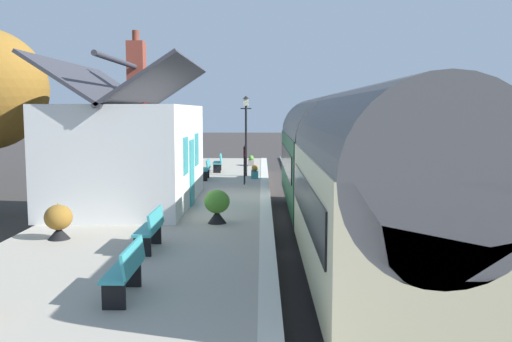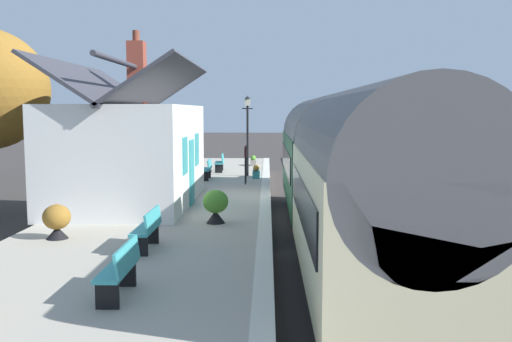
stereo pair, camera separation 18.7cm
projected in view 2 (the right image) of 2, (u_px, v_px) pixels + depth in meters
The scene contains 19 objects.
ground_plane at pixel (298, 219), 20.04m from camera, with size 160.00×160.00×0.00m, color #383330.
platform at pixel (182, 207), 20.08m from camera, with size 32.00×6.32×0.82m, color #A39B8C.
platform_edge_coping at pixel (266, 196), 19.98m from camera, with size 32.00×0.36×0.02m, color beige.
rail_near at pixel (344, 217), 20.00m from camera, with size 52.00×0.08×0.14m, color gray.
rail_far at pixel (304, 217), 20.03m from camera, with size 52.00×0.08×0.14m, color gray.
train at pixel (341, 170), 15.34m from camera, with size 17.62×2.73×4.32m.
station_building at pixel (131, 151), 18.16m from camera, with size 7.47×4.18×5.70m.
bench_near_building at pixel (220, 162), 27.90m from camera, with size 1.42×0.49×0.88m.
bench_by_lamp at pixel (120, 269), 9.07m from camera, with size 1.40×0.44×0.88m.
bench_platform_end at pixel (148, 228), 12.19m from camera, with size 1.40×0.44×0.88m.
bench_mid_platform at pixel (207, 169), 24.70m from camera, with size 1.41×0.45×0.88m.
planter_bench_left at pixel (171, 156), 31.08m from camera, with size 0.72×0.72×1.01m.
planter_edge_far at pixel (253, 161), 31.08m from camera, with size 0.79×0.32×0.57m.
planter_corner_building at pixel (216, 205), 15.09m from camera, with size 0.69×0.69×0.91m.
planter_under_sign at pixel (170, 175), 23.94m from camera, with size 1.03×0.32×0.59m.
planter_edge_near at pixel (57, 221), 13.25m from camera, with size 0.65×0.65×0.88m.
planter_by_door at pixel (256, 171), 25.46m from camera, with size 1.07×0.32×0.58m.
lamp_post_platform at pixel (248, 120), 25.86m from camera, with size 0.32×0.50×3.70m.
station_sign_board at pixel (246, 155), 23.27m from camera, with size 0.96×0.06×1.57m.
Camera 2 is at (-19.77, 1.11, 3.84)m, focal length 39.37 mm.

